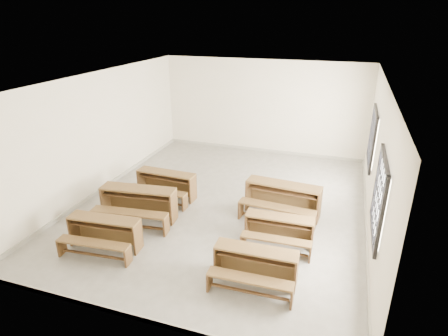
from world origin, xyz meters
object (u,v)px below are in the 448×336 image
(desk_set_0, at_px, (104,231))
(desk_set_5, at_px, (282,197))
(desk_set_4, at_px, (279,229))
(desk_set_2, at_px, (166,183))
(desk_set_1, at_px, (138,202))
(desk_set_3, at_px, (255,264))

(desk_set_0, distance_m, desk_set_5, 4.14)
(desk_set_4, xyz_separation_m, desk_set_5, (-0.16, 1.28, 0.10))
(desk_set_2, distance_m, desk_set_5, 3.11)
(desk_set_5, bearing_deg, desk_set_1, -152.93)
(desk_set_1, bearing_deg, desk_set_5, 15.34)
(desk_set_2, bearing_deg, desk_set_4, -18.38)
(desk_set_1, bearing_deg, desk_set_3, -29.44)
(desk_set_3, relative_size, desk_set_4, 1.04)
(desk_set_0, xyz_separation_m, desk_set_3, (3.24, -0.07, -0.00))
(desk_set_1, height_order, desk_set_3, desk_set_1)
(desk_set_0, distance_m, desk_set_4, 3.65)
(desk_set_1, relative_size, desk_set_5, 0.99)
(desk_set_1, xyz_separation_m, desk_set_5, (3.20, 1.29, 0.01))
(desk_set_4, bearing_deg, desk_set_3, -99.36)
(desk_set_0, xyz_separation_m, desk_set_5, (3.26, 2.56, 0.07))
(desk_set_0, height_order, desk_set_1, desk_set_1)
(desk_set_3, height_order, desk_set_5, desk_set_5)
(desk_set_0, bearing_deg, desk_set_4, 15.62)
(desk_set_3, distance_m, desk_set_5, 2.63)
(desk_set_0, relative_size, desk_set_1, 0.85)
(desk_set_2, bearing_deg, desk_set_1, -91.71)
(desk_set_0, distance_m, desk_set_2, 2.52)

